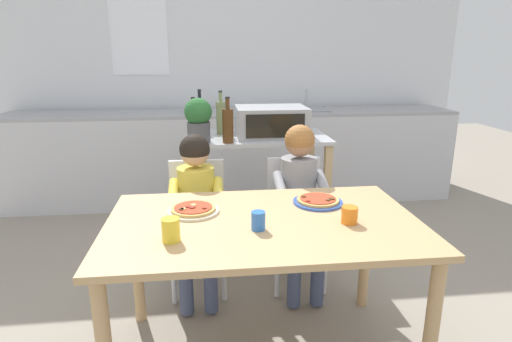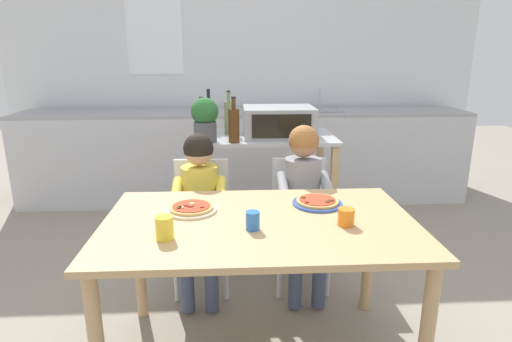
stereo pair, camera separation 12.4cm
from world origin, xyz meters
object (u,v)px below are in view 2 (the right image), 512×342
(bottle_squat_spirits, at_px, (229,117))
(dining_chair_right, at_px, (300,213))
(bottle_tall_green_wine, at_px, (209,114))
(potted_herb_plant, at_px, (205,118))
(pizza_plate_cream, at_px, (191,208))
(pizza_plate_blue_rimmed, at_px, (317,202))
(child_in_grey_shirt, at_px, (304,192))
(bottle_slim_sauce, at_px, (234,125))
(dining_chair_left, at_px, (202,215))
(drinking_cup_yellow, at_px, (165,228))
(bottle_dark_olive_oil, at_px, (202,119))
(child_in_yellow_shirt, at_px, (199,198))
(kitchen_island_cart, at_px, (264,175))
(toaster_oven, at_px, (279,122))
(drinking_cup_blue, at_px, (253,221))
(dining_table, at_px, (259,239))
(drinking_cup_orange, at_px, (346,217))

(bottle_squat_spirits, bearing_deg, dining_chair_right, -51.07)
(bottle_tall_green_wine, relative_size, bottle_squat_spirits, 1.00)
(potted_herb_plant, xyz_separation_m, pizza_plate_cream, (-0.02, -0.87, -0.31))
(pizza_plate_cream, bearing_deg, bottle_tall_green_wine, 88.85)
(potted_herb_plant, height_order, pizza_plate_blue_rimmed, potted_herb_plant)
(child_in_grey_shirt, height_order, pizza_plate_blue_rimmed, child_in_grey_shirt)
(bottle_slim_sauce, xyz_separation_m, dining_chair_left, (-0.21, -0.26, -0.53))
(pizza_plate_blue_rimmed, distance_m, drinking_cup_yellow, 0.80)
(bottle_dark_olive_oil, distance_m, child_in_yellow_shirt, 0.74)
(kitchen_island_cart, height_order, drinking_cup_yellow, kitchen_island_cart)
(bottle_dark_olive_oil, xyz_separation_m, drinking_cup_yellow, (-0.06, -1.40, -0.23))
(toaster_oven, distance_m, bottle_squat_spirits, 0.37)
(bottle_slim_sauce, xyz_separation_m, child_in_grey_shirt, (0.41, -0.38, -0.35))
(drinking_cup_blue, bearing_deg, dining_table, 70.52)
(potted_herb_plant, bearing_deg, bottle_squat_spirits, 59.51)
(drinking_cup_blue, bearing_deg, kitchen_island_cart, 83.78)
(toaster_oven, height_order, drinking_cup_yellow, toaster_oven)
(dining_chair_right, relative_size, drinking_cup_orange, 10.55)
(drinking_cup_blue, relative_size, drinking_cup_yellow, 0.84)
(child_in_grey_shirt, bearing_deg, drinking_cup_orange, -83.62)
(kitchen_island_cart, xyz_separation_m, bottle_dark_olive_oil, (-0.44, 0.03, 0.42))
(dining_table, bearing_deg, bottle_slim_sauce, 96.44)
(dining_chair_left, height_order, dining_chair_right, same)
(bottle_dark_olive_oil, relative_size, bottle_slim_sauce, 0.91)
(bottle_tall_green_wine, distance_m, dining_chair_right, 1.06)
(kitchen_island_cart, xyz_separation_m, pizza_plate_blue_rimmed, (0.20, -1.00, 0.15))
(toaster_oven, xyz_separation_m, bottle_tall_green_wine, (-0.50, 0.24, 0.02))
(child_in_grey_shirt, bearing_deg, bottle_dark_olive_oil, 135.59)
(toaster_oven, height_order, pizza_plate_blue_rimmed, toaster_oven)
(toaster_oven, relative_size, drinking_cup_blue, 6.03)
(pizza_plate_blue_rimmed, bearing_deg, bottle_tall_green_wine, 116.32)
(bottle_dark_olive_oil, distance_m, drinking_cup_yellow, 1.42)
(drinking_cup_yellow, bearing_deg, toaster_oven, 65.57)
(dining_chair_left, height_order, pizza_plate_cream, dining_chair_left)
(toaster_oven, height_order, pizza_plate_cream, toaster_oven)
(dining_chair_left, xyz_separation_m, child_in_grey_shirt, (0.63, -0.12, 0.18))
(toaster_oven, bearing_deg, drinking_cup_yellow, -114.43)
(pizza_plate_blue_rimmed, xyz_separation_m, drinking_cup_blue, (-0.34, -0.29, 0.03))
(bottle_squat_spirits, xyz_separation_m, drinking_cup_orange, (0.53, -1.35, -0.25))
(kitchen_island_cart, height_order, potted_herb_plant, potted_herb_plant)
(bottle_tall_green_wine, xyz_separation_m, dining_table, (0.30, -1.41, -0.38))
(bottle_dark_olive_oil, bearing_deg, bottle_tall_green_wine, 76.86)
(bottle_tall_green_wine, xyz_separation_m, dining_chair_right, (0.60, -0.69, -0.54))
(child_in_grey_shirt, relative_size, pizza_plate_blue_rimmed, 4.14)
(bottle_slim_sauce, bearing_deg, bottle_squat_spirits, 96.73)
(bottle_dark_olive_oil, distance_m, drinking_cup_blue, 1.38)
(child_in_yellow_shirt, distance_m, drinking_cup_orange, 0.98)
(pizza_plate_cream, bearing_deg, dining_chair_left, 89.98)
(toaster_oven, height_order, bottle_tall_green_wine, bottle_tall_green_wine)
(dining_table, distance_m, drinking_cup_orange, 0.41)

